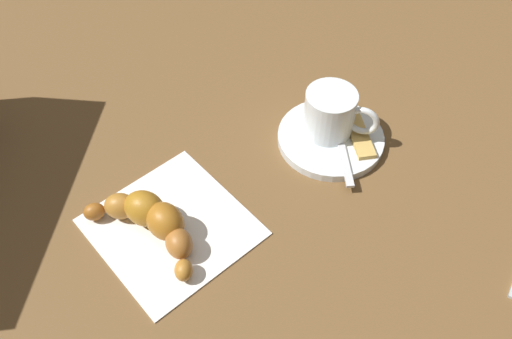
{
  "coord_description": "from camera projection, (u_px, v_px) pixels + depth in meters",
  "views": [
    {
      "loc": [
        -0.21,
        -0.31,
        0.48
      ],
      "look_at": [
        -0.02,
        0.01,
        0.02
      ],
      "focal_mm": 37.44,
      "sensor_mm": 36.0,
      "label": 1
    }
  ],
  "objects": [
    {
      "name": "ground_plane",
      "position": [
        274.0,
        184.0,
        0.61
      ],
      "size": [
        1.8,
        1.8,
        0.0
      ],
      "primitive_type": "plane",
      "color": "brown"
    },
    {
      "name": "saucer",
      "position": [
        331.0,
        138.0,
        0.65
      ],
      "size": [
        0.13,
        0.13,
        0.01
      ],
      "primitive_type": "cylinder",
      "color": "white",
      "rests_on": "ground"
    },
    {
      "name": "espresso_cup",
      "position": [
        331.0,
        113.0,
        0.63
      ],
      "size": [
        0.07,
        0.08,
        0.06
      ],
      "color": "white",
      "rests_on": "saucer"
    },
    {
      "name": "teaspoon",
      "position": [
        338.0,
        133.0,
        0.64
      ],
      "size": [
        0.07,
        0.11,
        0.01
      ],
      "color": "silver",
      "rests_on": "saucer"
    },
    {
      "name": "sugar_packet",
      "position": [
        357.0,
        134.0,
        0.64
      ],
      "size": [
        0.05,
        0.07,
        0.01
      ],
      "primitive_type": "cube",
      "rotation": [
        0.0,
        0.0,
        7.48
      ],
      "color": "tan",
      "rests_on": "saucer"
    },
    {
      "name": "napkin",
      "position": [
        171.0,
        226.0,
        0.57
      ],
      "size": [
        0.18,
        0.18,
        0.0
      ],
      "primitive_type": "cube",
      "rotation": [
        0.0,
        0.0,
        0.19
      ],
      "color": "white",
      "rests_on": "ground"
    },
    {
      "name": "croissant",
      "position": [
        152.0,
        219.0,
        0.55
      ],
      "size": [
        0.09,
        0.14,
        0.04
      ],
      "color": "#AB6F28",
      "rests_on": "napkin"
    }
  ]
}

